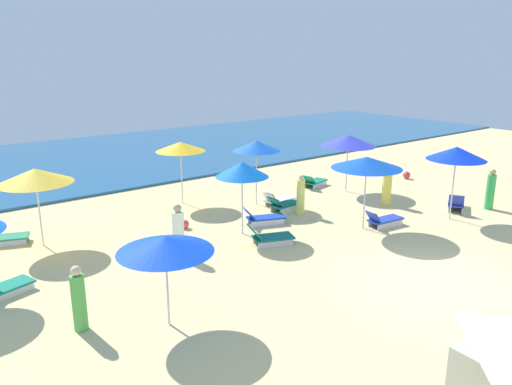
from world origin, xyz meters
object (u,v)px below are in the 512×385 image
Objects in this scene: lounge_chair_1_0 at (456,203)px; beachgoer_4 at (79,300)px; umbrella_0 at (165,244)px; umbrella_1 at (457,153)px; umbrella_8 at (348,141)px; beachgoer_2 at (178,232)px; lounge_chair_7_0 at (278,200)px; umbrella_6 at (180,147)px; umbrella_7 at (256,146)px; lounge_chair_8_0 at (314,182)px; lounge_chair_3_1 at (263,218)px; umbrella_5 at (35,176)px; beach_ball_1 at (185,224)px; beachgoer_1 at (301,196)px; umbrella_3 at (242,169)px; lounge_chair_2_0 at (384,220)px; beachgoer_3 at (490,190)px; lounge_chair_7_1 at (284,205)px; lounge_chair_5_0 at (7,237)px; beach_ball_0 at (407,175)px; umbrella_2 at (367,163)px; lounge_chair_4_0 at (5,286)px; beachgoer_0 at (387,187)px; lounge_chair_3_0 at (270,237)px.

beachgoer_4 is (-15.04, 0.28, 0.46)m from lounge_chair_1_0.
umbrella_0 is 1.41× the size of lounge_chair_1_0.
umbrella_8 is (-0.13, 5.13, -0.20)m from umbrella_1.
lounge_chair_7_0 is at bearing -160.11° from beachgoer_2.
umbrella_6 is 3.11m from umbrella_7.
umbrella_0 reaches higher than lounge_chair_1_0.
lounge_chair_3_1 is at bearing 103.91° from lounge_chair_8_0.
umbrella_8 is 1.55× the size of beachgoer_2.
beachgoer_4 is (-1.68, 1.04, -1.25)m from umbrella_0.
lounge_chair_8_0 is at bearing -0.39° from umbrella_5.
lounge_chair_1_0 is at bearing -26.14° from beach_ball_1.
lounge_chair_8_0 is at bearing 96.11° from umbrella_1.
umbrella_3 is at bearing -110.31° from beachgoer_1.
umbrella_7 reaches higher than lounge_chair_7_0.
beachgoer_3 is (5.05, -1.28, 0.54)m from lounge_chair_2_0.
umbrella_5 is at bearing -167.04° from umbrella_6.
lounge_chair_2_0 is 0.91× the size of beachgoer_3.
lounge_chair_7_1 is at bearing -172.61° from umbrella_8.
umbrella_5 is at bearing -134.75° from beachgoer_1.
lounge_chair_7_1 reaches higher than lounge_chair_5_0.
beach_ball_0 is (13.94, 1.67, -0.59)m from beachgoer_2.
umbrella_5 reaches higher than lounge_chair_7_1.
lounge_chair_7_1 is (2.84, 1.03, -2.02)m from umbrella_3.
beachgoer_3 is at bearing -26.91° from beach_ball_1.
lounge_chair_5_0 is (-0.89, 0.85, -2.09)m from umbrella_5.
umbrella_8 reaches higher than umbrella_0.
umbrella_2 reaches higher than lounge_chair_7_1.
umbrella_1 is at bearing -88.52° from umbrella_8.
lounge_chair_3_1 is (-7.24, 3.38, -0.02)m from lounge_chair_1_0.
lounge_chair_3_1 is at bearing -94.09° from lounge_chair_5_0.
lounge_chair_4_0 is (-8.76, -0.19, -0.03)m from lounge_chair_3_1.
beachgoer_3 is at bearing 143.09° from beachgoer_4.
umbrella_6 is at bearing 17.94° from lounge_chair_1_0.
lounge_chair_7_0 is 3.54m from lounge_chair_8_0.
beachgoer_4 is at bearing -139.74° from beach_ball_1.
umbrella_0 is at bearing -163.08° from lounge_chair_4_0.
umbrella_0 is 1.38× the size of beachgoer_1.
beachgoer_1 is 4.24× the size of beach_ball_0.
beachgoer_2 reaches higher than lounge_chair_1_0.
beachgoer_3 reaches higher than lounge_chair_8_0.
lounge_chair_2_0 reaches higher than beach_ball_1.
umbrella_1 is at bearing 172.63° from lounge_chair_8_0.
lounge_chair_8_0 is at bearing -65.21° from lounge_chair_7_1.
umbrella_0 reaches higher than lounge_chair_2_0.
beach_ball_0 is at bearing -123.68° from lounge_chair_8_0.
beachgoer_0 reaches higher than lounge_chair_5_0.
umbrella_0 is at bearing -105.41° from beachgoer_3.
beachgoer_3 reaches higher than beach_ball_0.
beachgoer_2 reaches higher than beach_ball_0.
umbrella_1 reaches higher than lounge_chair_3_0.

